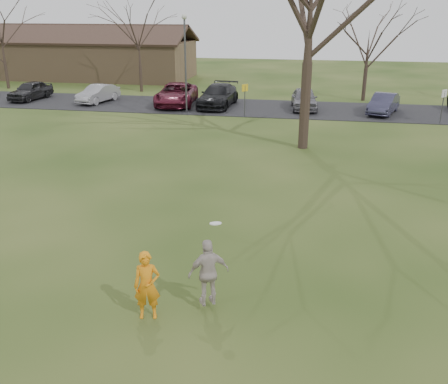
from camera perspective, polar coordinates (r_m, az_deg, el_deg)
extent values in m
plane|color=#1E380F|center=(12.06, -3.58, -13.33)|extent=(120.00, 120.00, 0.00)
cube|color=black|center=(35.42, 6.33, 9.47)|extent=(62.00, 6.50, 0.04)
imported|color=orange|center=(11.51, -8.81, -10.53)|extent=(0.68, 0.53, 1.64)
imported|color=#232326|center=(41.25, -21.29, 10.78)|extent=(2.08, 4.19, 1.37)
imported|color=#939297|center=(38.56, -14.23, 10.87)|extent=(2.17, 4.07, 1.28)
imported|color=#591426|center=(36.54, -5.48, 11.09)|extent=(3.09, 5.75, 1.53)
imported|color=black|center=(35.82, -0.69, 10.98)|extent=(2.43, 5.34, 1.52)
imported|color=slate|center=(35.30, 9.17, 10.51)|extent=(2.05, 4.31, 1.42)
imported|color=#313049|center=(34.97, 17.80, 9.61)|extent=(2.53, 4.18, 1.30)
imported|color=#BCAFA9|center=(11.58, -1.78, -9.20)|extent=(1.04, 0.82, 1.65)
cylinder|color=white|center=(11.14, -0.98, -3.61)|extent=(0.28, 0.27, 0.09)
cube|color=#8C6D4C|center=(52.99, -15.17, 14.43)|extent=(20.00, 8.00, 3.50)
cube|color=#33231C|center=(50.97, -16.44, 16.92)|extent=(20.60, 4.40, 1.78)
cube|color=#33231C|center=(54.67, -14.48, 17.29)|extent=(20.60, 4.40, 1.78)
cube|color=#38281E|center=(52.79, -15.50, 17.87)|extent=(20.60, 0.45, 0.20)
cylinder|color=#47474C|center=(33.52, -4.42, 14.07)|extent=(0.12, 0.12, 6.00)
sphere|color=beige|center=(33.32, -4.57, 19.37)|extent=(0.34, 0.34, 0.34)
cylinder|color=#47474C|center=(32.52, 2.39, 10.35)|extent=(0.06, 0.06, 2.00)
cube|color=yellow|center=(32.39, 2.41, 11.84)|extent=(0.35, 0.35, 0.45)
cylinder|color=#47474C|center=(33.05, 23.71, 8.84)|extent=(0.06, 0.06, 2.00)
cube|color=silver|center=(32.92, 23.92, 10.28)|extent=(0.35, 0.35, 0.45)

